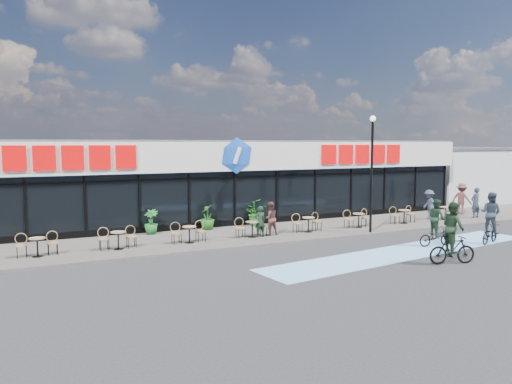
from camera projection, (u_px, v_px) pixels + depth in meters
ground at (304, 254)px, 20.09m from camera, size 120.00×120.00×0.00m
sidewalk at (255, 234)px, 24.11m from camera, size 44.00×5.00×0.10m
bike_lane at (406, 252)px, 20.48m from camera, size 14.17×4.13×0.01m
building at (214, 180)px, 28.74m from camera, size 30.60×6.57×4.75m
neighbour_building at (457, 174)px, 38.64m from camera, size 9.20×7.20×4.11m
lamp_post at (372, 164)px, 24.07m from camera, size 0.28×0.28×5.65m
bistro_set_1 at (37, 245)px, 19.17m from camera, size 1.54×0.62×0.90m
bistro_set_2 at (118, 238)px, 20.49m from camera, size 1.54×0.62×0.90m
bistro_set_3 at (189, 232)px, 21.82m from camera, size 1.54×0.62×0.90m
bistro_set_4 at (251, 227)px, 23.14m from camera, size 1.54×0.62×0.90m
bistro_set_5 at (307, 223)px, 24.46m from camera, size 1.54×0.62×0.90m
bistro_set_6 at (358, 218)px, 25.79m from camera, size 1.54×0.62×0.90m
bistro_set_7 at (403, 215)px, 27.11m from camera, size 1.54×0.62×0.90m
bistro_set_8 at (444, 211)px, 28.43m from camera, size 1.54×0.62×0.90m
potted_plant_left at (151, 222)px, 23.85m from camera, size 0.92×0.92×1.18m
potted_plant_mid at (207, 217)px, 25.10m from camera, size 0.91×0.91×1.27m
potted_plant_right at (255, 213)px, 26.37m from camera, size 1.56×1.60×1.35m
patron_left at (260, 221)px, 23.10m from camera, size 0.53×0.35×1.45m
patron_right at (270, 218)px, 23.55m from camera, size 0.82×0.67×1.59m
pedestrian_a at (429, 204)px, 28.58m from camera, size 0.94×1.23×1.68m
pedestrian_b at (462, 199)px, 30.51m from camera, size 1.05×1.39×1.90m
pedestrian_c at (475, 203)px, 29.04m from camera, size 0.66×0.45×1.77m
cyclist_a at (490, 221)px, 22.06m from camera, size 1.66×1.08×2.29m
cyclist_b at (436, 227)px, 21.49m from camera, size 1.66×0.87×2.05m
cyclist_c at (453, 237)px, 18.28m from camera, size 1.85×1.08×2.32m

